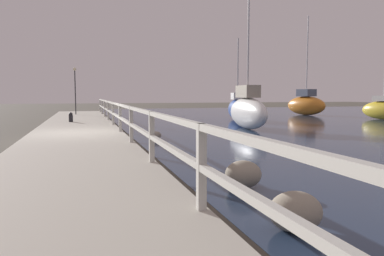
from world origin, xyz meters
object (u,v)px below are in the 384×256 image
Objects in this scene: mooring_bollard at (71,117)px; sailboat_yellow at (383,109)px; sailboat_white at (247,111)px; sailboat_blue at (237,109)px; dock_lamp at (75,83)px; sailboat_orange at (306,104)px.

mooring_bollard is 0.07× the size of sailboat_yellow.
sailboat_blue is at bearing 77.39° from sailboat_white.
sailboat_orange reaches higher than dock_lamp.
mooring_bollard is 10.61m from sailboat_blue.
sailboat_yellow is at bearing 0.34° from sailboat_blue.
sailboat_orange is (17.86, 7.04, 0.32)m from mooring_bollard.
sailboat_white is at bearing -95.30° from sailboat_blue.
dock_lamp is at bearing 134.91° from sailboat_white.
mooring_bollard is 0.15× the size of dock_lamp.
mooring_bollard is 0.06× the size of sailboat_white.
sailboat_yellow is (11.44, 3.60, -0.18)m from sailboat_white.
sailboat_orange is at bearing -0.77° from dock_lamp.
dock_lamp is 0.47× the size of sailboat_yellow.
dock_lamp is 17.81m from sailboat_orange.
sailboat_blue is (1.97, 5.80, -0.14)m from sailboat_white.
sailboat_white is 1.06× the size of sailboat_orange.
sailboat_white is at bearing -147.99° from sailboat_orange.
sailboat_yellow reaches higher than dock_lamp.
sailboat_yellow is at bearing 23.57° from sailboat_white.
dock_lamp is 0.38× the size of sailboat_white.
mooring_bollard is 19.66m from sailboat_yellow.
dock_lamp reaches higher than mooring_bollard.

